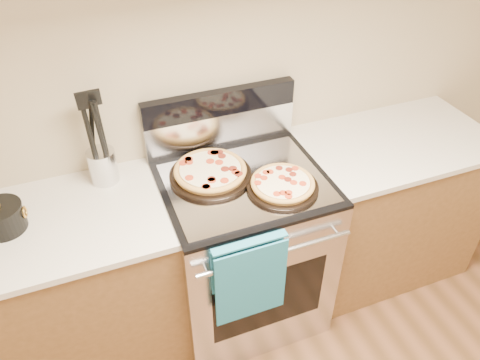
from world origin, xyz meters
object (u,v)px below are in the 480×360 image
object	(u,v)px
range_body	(243,250)
pepperoni_pizza_back	(210,172)
utensil_crock	(103,166)
saucepan	(2,219)
pepperoni_pizza_front	(283,185)

from	to	relation	value
range_body	pepperoni_pizza_back	xyz separation A→B (m)	(-0.14, 0.07, 0.50)
range_body	utensil_crock	size ratio (longest dim) A/B	5.68
range_body	utensil_crock	xyz separation A→B (m)	(-0.59, 0.24, 0.54)
utensil_crock	saucepan	bearing A→B (deg)	-157.47
pepperoni_pizza_back	pepperoni_pizza_front	world-z (taller)	pepperoni_pizza_back
pepperoni_pizza_front	utensil_crock	bearing A→B (deg)	152.97
pepperoni_pizza_back	pepperoni_pizza_front	bearing A→B (deg)	-36.35
pepperoni_pizza_back	utensil_crock	distance (m)	0.49
pepperoni_pizza_back	pepperoni_pizza_front	size ratio (longest dim) A/B	1.17
pepperoni_pizza_front	range_body	bearing A→B (deg)	136.42
range_body	utensil_crock	world-z (taller)	utensil_crock
range_body	pepperoni_pizza_front	distance (m)	0.53
pepperoni_pizza_back	utensil_crock	size ratio (longest dim) A/B	2.35
utensil_crock	pepperoni_pizza_front	bearing A→B (deg)	-27.03
range_body	saucepan	size ratio (longest dim) A/B	5.26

